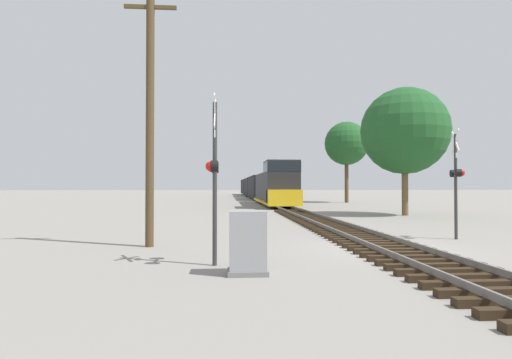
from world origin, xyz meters
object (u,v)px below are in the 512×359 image
(crossing_signal_near, at_px, (214,171))
(crossing_signal_far, at_px, (456,177))
(freight_train, at_px, (257,187))
(relay_cabinet, at_px, (248,243))
(utility_pole, at_px, (150,114))
(tree_mid_background, at_px, (346,144))
(tree_far_right, at_px, (405,131))

(crossing_signal_near, relative_size, crossing_signal_far, 1.04)
(freight_train, height_order, crossing_signal_far, freight_train)
(relay_cabinet, xyz_separation_m, utility_pole, (-3.15, 4.58, 3.86))
(crossing_signal_far, xyz_separation_m, tree_mid_background, (6.17, 34.45, 5.02))
(freight_train, distance_m, crossing_signal_far, 53.61)
(crossing_signal_near, height_order, relay_cabinet, crossing_signal_near)
(relay_cabinet, bearing_deg, utility_pole, 124.53)
(tree_mid_background, bearing_deg, crossing_signal_far, -100.15)
(crossing_signal_near, relative_size, tree_far_right, 0.49)
(crossing_signal_near, relative_size, relay_cabinet, 2.98)
(utility_pole, height_order, tree_mid_background, tree_mid_background)
(relay_cabinet, height_order, tree_far_right, tree_far_right)
(crossing_signal_far, bearing_deg, tree_mid_background, 4.40)
(relay_cabinet, height_order, tree_mid_background, tree_mid_background)
(utility_pole, xyz_separation_m, tree_far_right, (15.37, 13.56, 1.43))
(utility_pole, bearing_deg, crossing_signal_far, 5.12)
(freight_train, relative_size, crossing_signal_near, 15.53)
(crossing_signal_far, relative_size, tree_mid_background, 0.42)
(crossing_signal_far, distance_m, relay_cabinet, 10.37)
(crossing_signal_near, height_order, utility_pole, utility_pole)
(freight_train, distance_m, crossing_signal_near, 58.21)
(crossing_signal_far, xyz_separation_m, tree_far_right, (3.68, 12.51, 3.57))
(crossing_signal_near, bearing_deg, freight_train, 174.68)
(tree_far_right, height_order, tree_mid_background, tree_mid_background)
(utility_pole, bearing_deg, tree_far_right, 41.42)
(tree_far_right, bearing_deg, crossing_signal_near, -127.54)
(crossing_signal_near, xyz_separation_m, utility_pole, (-2.32, 3.43, 2.10))
(crossing_signal_far, relative_size, utility_pole, 0.48)
(tree_mid_background, bearing_deg, utility_pole, -116.71)
(freight_train, xyz_separation_m, crossing_signal_far, (3.83, -53.47, 0.52))
(crossing_signal_far, bearing_deg, tree_far_right, -1.83)
(freight_train, bearing_deg, crossing_signal_near, -95.47)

